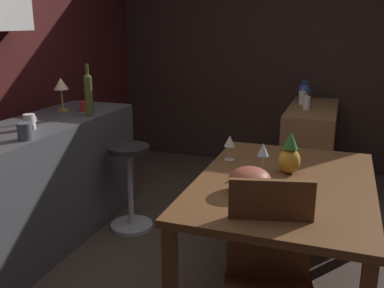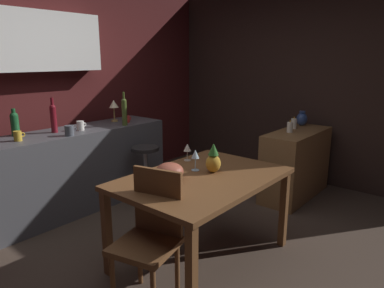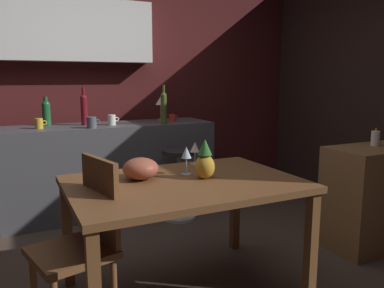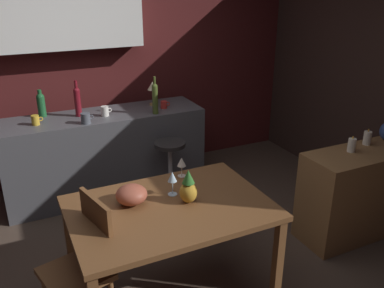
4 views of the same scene
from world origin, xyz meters
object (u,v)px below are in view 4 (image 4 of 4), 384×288
(cup_slate, at_px, (86,118))
(wine_glass_right, at_px, (172,178))
(chair_near_window, at_px, (85,261))
(pineapple_centerpiece, at_px, (188,189))
(wine_bottle_green, at_px, (41,104))
(cup_mustard, at_px, (36,120))
(cup_white, at_px, (105,111))
(pillar_candle_tall, at_px, (352,145))
(fruit_bowl, at_px, (132,195))
(bar_stool, at_px, (170,171))
(counter_lamp, at_px, (153,88))
(pillar_candle_short, at_px, (367,138))
(sideboard_cabinet, at_px, (359,193))
(cup_red, at_px, (164,105))
(dining_table, at_px, (170,216))
(wine_bottle_olive, at_px, (155,97))
(wine_bottle_ruby, at_px, (77,100))
(wine_glass_left, at_px, (182,163))

(cup_slate, bearing_deg, wine_glass_right, -77.04)
(chair_near_window, relative_size, pineapple_centerpiece, 3.72)
(wine_bottle_green, distance_m, cup_mustard, 0.28)
(pineapple_centerpiece, bearing_deg, wine_bottle_green, 110.63)
(cup_white, height_order, pillar_candle_tall, cup_white)
(wine_glass_right, xyz_separation_m, pillar_candle_tall, (1.64, -0.10, 0.00))
(fruit_bowl, distance_m, cup_mustard, 1.63)
(bar_stool, height_order, cup_mustard, cup_mustard)
(counter_lamp, bearing_deg, pillar_candle_short, -51.24)
(wine_bottle_green, bearing_deg, sideboard_cabinet, -38.83)
(chair_near_window, bearing_deg, sideboard_cabinet, 0.60)
(sideboard_cabinet, xyz_separation_m, cup_red, (-1.21, 1.70, 0.53))
(wine_bottle_green, xyz_separation_m, cup_mustard, (-0.09, -0.25, -0.09))
(dining_table, height_order, chair_near_window, chair_near_window)
(wine_bottle_green, xyz_separation_m, cup_white, (0.58, -0.26, -0.08))
(chair_near_window, height_order, bar_stool, chair_near_window)
(dining_table, bearing_deg, fruit_bowl, 145.89)
(counter_lamp, relative_size, pillar_candle_tall, 1.82)
(wine_bottle_olive, bearing_deg, chair_near_window, -124.87)
(bar_stool, relative_size, wine_bottle_ruby, 1.83)
(fruit_bowl, bearing_deg, pineapple_centerpiece, -22.78)
(bar_stool, bearing_deg, cup_white, 139.41)
(pineapple_centerpiece, relative_size, counter_lamp, 0.94)
(dining_table, distance_m, fruit_bowl, 0.31)
(cup_mustard, bearing_deg, counter_lamp, 6.50)
(wine_bottle_green, relative_size, pillar_candle_tall, 1.92)
(chair_near_window, bearing_deg, cup_red, 53.97)
(wine_glass_right, distance_m, cup_slate, 1.44)
(cup_red, bearing_deg, wine_bottle_olive, -136.82)
(dining_table, height_order, pillar_candle_short, pillar_candle_short)
(pineapple_centerpiece, xyz_separation_m, wine_bottle_green, (-0.74, 1.96, 0.19))
(chair_near_window, bearing_deg, wine_glass_left, 25.49)
(dining_table, relative_size, sideboard_cabinet, 1.26)
(wine_bottle_green, xyz_separation_m, counter_lamp, (1.17, -0.11, 0.06))
(sideboard_cabinet, distance_m, cup_white, 2.58)
(sideboard_cabinet, bearing_deg, wine_glass_left, 165.96)
(chair_near_window, xyz_separation_m, pillar_candle_tall, (2.34, 0.08, 0.38))
(fruit_bowl, distance_m, pillar_candle_short, 2.20)
(wine_bottle_ruby, bearing_deg, chair_near_window, -101.07)
(wine_glass_left, xyz_separation_m, wine_bottle_ruby, (-0.52, 1.42, 0.21))
(cup_mustard, height_order, pillar_candle_tall, cup_mustard)
(cup_slate, bearing_deg, fruit_bowl, -89.39)
(cup_mustard, relative_size, counter_lamp, 0.41)
(sideboard_cabinet, xyz_separation_m, chair_near_window, (-2.46, -0.03, 0.09))
(cup_red, xyz_separation_m, pillar_candle_short, (1.33, -1.58, -0.06))
(pillar_candle_tall, bearing_deg, bar_stool, 135.10)
(sideboard_cabinet, height_order, chair_near_window, chair_near_window)
(dining_table, relative_size, fruit_bowl, 6.26)
(wine_bottle_green, distance_m, cup_white, 0.65)
(dining_table, xyz_separation_m, sideboard_cabinet, (1.85, -0.01, -0.25))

